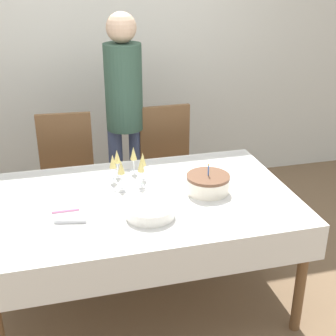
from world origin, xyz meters
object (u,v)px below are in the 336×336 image
dining_chair_far_left (67,174)px  plate_stack_main (150,211)px  dining_chair_far_right (168,164)px  person_standing (124,103)px  birthday_cake (208,183)px  champagne_tray (129,169)px

dining_chair_far_left → plate_stack_main: bearing=-70.2°
dining_chair_far_right → plate_stack_main: size_ratio=3.66×
dining_chair_far_left → person_standing: 0.68m
birthday_cake → person_standing: (-0.32, 1.04, 0.22)m
dining_chair_far_left → plate_stack_main: dining_chair_far_left is taller
plate_stack_main → person_standing: person_standing is taller
person_standing → dining_chair_far_right: bearing=-25.4°
plate_stack_main → birthday_cake: bearing=26.6°
birthday_cake → champagne_tray: (-0.42, 0.27, 0.03)m
champagne_tray → plate_stack_main: 0.47m
birthday_cake → champagne_tray: bearing=147.9°
person_standing → birthday_cake: bearing=-73.1°
dining_chair_far_left → plate_stack_main: (0.39, -1.09, 0.23)m
dining_chair_far_left → dining_chair_far_right: size_ratio=1.00×
birthday_cake → champagne_tray: 0.50m
dining_chair_far_left → plate_stack_main: size_ratio=3.66×
dining_chair_far_right → person_standing: size_ratio=0.58×
dining_chair_far_left → birthday_cake: (0.78, -0.90, 0.25)m
dining_chair_far_left → dining_chair_far_right: 0.78m
plate_stack_main → dining_chair_far_left: bearing=109.8°
plate_stack_main → person_standing: size_ratio=0.16×
birthday_cake → champagne_tray: same height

